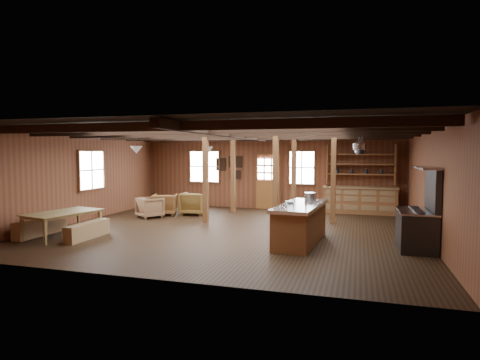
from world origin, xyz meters
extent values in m
cube|color=black|center=(0.00, 0.00, -0.01)|extent=(10.00, 9.00, 0.02)
cube|color=black|center=(0.00, 0.00, 2.81)|extent=(10.00, 9.00, 0.02)
cube|color=#5E2F1B|center=(-5.01, 0.00, 1.40)|extent=(0.02, 9.00, 2.80)
cube|color=#5E2F1B|center=(5.01, 0.00, 1.40)|extent=(0.02, 9.00, 2.80)
cube|color=#5E2F1B|center=(0.00, 4.51, 1.40)|extent=(10.00, 0.02, 2.80)
cube|color=#5E2F1B|center=(0.00, -4.51, 1.40)|extent=(10.00, 0.02, 2.80)
cube|color=black|center=(0.00, -3.50, 2.68)|extent=(9.80, 0.12, 0.18)
cube|color=black|center=(0.00, -2.00, 2.68)|extent=(9.80, 0.12, 0.18)
cube|color=black|center=(0.00, -0.50, 2.68)|extent=(9.80, 0.12, 0.18)
cube|color=black|center=(0.00, 1.00, 2.68)|extent=(9.80, 0.12, 0.18)
cube|color=black|center=(0.00, 2.50, 2.68)|extent=(9.80, 0.12, 0.18)
cube|color=black|center=(0.00, 3.80, 2.68)|extent=(9.80, 0.12, 0.18)
cube|color=black|center=(0.00, 0.00, 2.68)|extent=(0.18, 8.82, 0.18)
cube|color=#4F3016|center=(-1.20, 1.00, 1.40)|extent=(0.15, 0.15, 2.80)
cube|color=#4F3016|center=(-1.00, 3.20, 1.40)|extent=(0.15, 0.15, 2.80)
cube|color=#4F3016|center=(1.00, 1.00, 1.40)|extent=(0.15, 0.15, 2.80)
cube|color=#4F3016|center=(1.20, 3.20, 1.40)|extent=(0.15, 0.15, 2.80)
cube|color=#4F3016|center=(2.60, 2.00, 1.40)|extent=(0.15, 0.15, 2.80)
cube|color=brown|center=(0.00, 4.45, 0.55)|extent=(0.90, 0.06, 1.10)
cube|color=#4F3016|center=(-0.48, 4.45, 1.05)|extent=(0.06, 0.08, 2.10)
cube|color=#4F3016|center=(0.48, 4.45, 1.05)|extent=(0.06, 0.08, 2.10)
cube|color=#4F3016|center=(0.00, 4.45, 2.12)|extent=(1.02, 0.08, 0.06)
cube|color=white|center=(0.00, 4.45, 1.55)|extent=(0.84, 0.02, 0.90)
cube|color=white|center=(-2.60, 4.46, 1.60)|extent=(1.20, 0.02, 1.20)
cube|color=#4F3016|center=(-2.60, 4.46, 1.60)|extent=(1.32, 0.06, 1.32)
cube|color=white|center=(1.30, 4.46, 1.60)|extent=(0.90, 0.02, 1.20)
cube|color=#4F3016|center=(1.30, 4.46, 1.60)|extent=(1.02, 0.06, 1.32)
cube|color=white|center=(-4.96, 0.50, 1.60)|extent=(0.02, 1.20, 1.20)
cube|color=#4F3016|center=(-4.96, 0.50, 1.60)|extent=(0.14, 1.24, 1.32)
cube|color=beige|center=(-1.30, 4.46, 1.80)|extent=(0.50, 0.03, 0.40)
cube|color=black|center=(-1.30, 4.45, 1.80)|extent=(0.55, 0.02, 0.45)
cube|color=beige|center=(-1.90, 4.46, 1.70)|extent=(0.35, 0.03, 0.45)
cube|color=black|center=(-1.90, 4.45, 1.70)|extent=(0.40, 0.02, 0.50)
cube|color=beige|center=(-1.30, 4.46, 1.30)|extent=(0.40, 0.03, 0.30)
cube|color=black|center=(-1.30, 4.45, 1.30)|extent=(0.45, 0.02, 0.35)
cube|color=brown|center=(3.40, 4.20, 0.45)|extent=(2.50, 0.55, 0.90)
cube|color=brown|center=(3.40, 4.18, 0.93)|extent=(2.55, 0.60, 0.06)
cube|color=brown|center=(3.40, 4.25, 1.40)|extent=(2.30, 0.35, 0.04)
cube|color=brown|center=(3.40, 4.25, 1.75)|extent=(2.30, 0.35, 0.04)
cube|color=brown|center=(3.40, 4.25, 2.10)|extent=(2.30, 0.35, 0.04)
cube|color=brown|center=(2.25, 4.25, 1.75)|extent=(0.04, 0.35, 1.40)
cube|color=brown|center=(4.55, 4.25, 1.75)|extent=(0.04, 0.35, 1.40)
cylinder|color=#2B2B2D|center=(-3.00, 0.00, 2.58)|extent=(0.02, 0.02, 0.45)
cone|color=white|center=(-3.00, 0.00, 2.25)|extent=(0.36, 0.36, 0.22)
cylinder|color=#2B2B2D|center=(-1.50, 2.00, 2.58)|extent=(0.02, 0.02, 0.45)
cone|color=white|center=(-1.50, 2.00, 2.25)|extent=(0.36, 0.36, 0.22)
cylinder|color=#2B2B2D|center=(3.41, 0.30, 2.55)|extent=(0.04, 3.00, 0.04)
cylinder|color=#2B2B2D|center=(3.33, -1.05, 2.47)|extent=(0.01, 0.01, 0.17)
cylinder|color=silver|center=(3.33, -1.05, 2.31)|extent=(0.28, 0.28, 0.14)
cylinder|color=#2B2B2D|center=(3.36, -0.51, 2.41)|extent=(0.01, 0.01, 0.28)
cylinder|color=#2B2B2D|center=(3.36, -0.51, 2.20)|extent=(0.18, 0.18, 0.14)
cylinder|color=#2B2B2D|center=(3.34, 0.03, 2.47)|extent=(0.01, 0.01, 0.17)
cylinder|color=silver|center=(3.34, 0.03, 2.31)|extent=(0.26, 0.26, 0.14)
cylinder|color=#2B2B2D|center=(3.40, 0.57, 2.47)|extent=(0.01, 0.01, 0.17)
cylinder|color=#2B2B2D|center=(3.40, 0.57, 2.31)|extent=(0.25, 0.25, 0.14)
cylinder|color=#2B2B2D|center=(3.31, 1.11, 2.43)|extent=(0.01, 0.01, 0.24)
cylinder|color=silver|center=(3.31, 1.11, 2.24)|extent=(0.21, 0.21, 0.14)
cylinder|color=#2B2B2D|center=(3.35, 1.65, 2.42)|extent=(0.01, 0.01, 0.27)
cylinder|color=#2B2B2D|center=(3.35, 1.65, 2.21)|extent=(0.26, 0.26, 0.14)
cube|color=brown|center=(2.02, -1.02, 0.43)|extent=(1.00, 2.46, 0.86)
cube|color=silver|center=(2.02, -1.02, 0.90)|extent=(1.09, 2.57, 0.08)
cylinder|color=#2B2B2D|center=(2.02, -1.62, 0.90)|extent=(0.44, 0.44, 0.06)
cylinder|color=silver|center=(2.22, -1.62, 1.05)|extent=(0.03, 0.03, 0.30)
cube|color=brown|center=(2.18, 0.13, 0.21)|extent=(0.48, 0.34, 0.42)
cube|color=#2B2B2D|center=(4.60, -0.88, 0.42)|extent=(0.75, 1.41, 0.85)
cube|color=silver|center=(4.60, -0.88, 0.87)|extent=(0.77, 1.43, 0.04)
cube|color=#2B2B2D|center=(4.92, -0.88, 1.36)|extent=(0.12, 1.41, 0.94)
cube|color=silver|center=(4.80, -0.88, 1.83)|extent=(0.40, 1.51, 0.05)
imported|color=olive|center=(-3.90, -2.06, 0.33)|extent=(1.38, 2.02, 0.65)
cube|color=brown|center=(-4.65, -2.06, 0.22)|extent=(0.30, 1.62, 0.45)
cube|color=brown|center=(-3.21, -2.06, 0.20)|extent=(0.28, 1.48, 0.41)
imported|color=brown|center=(-3.10, 1.97, 0.37)|extent=(0.99, 1.00, 0.73)
imported|color=brown|center=(-2.15, 2.32, 0.39)|extent=(0.90, 0.92, 0.78)
imported|color=brown|center=(-3.30, 1.30, 0.34)|extent=(1.03, 1.04, 0.69)
cylinder|color=silver|center=(2.14, -0.03, 1.03)|extent=(0.31, 0.31, 0.18)
imported|color=silver|center=(1.76, -0.94, 0.97)|extent=(0.29, 0.29, 0.06)
camera|label=1|loc=(3.33, -10.55, 2.18)|focal=30.00mm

